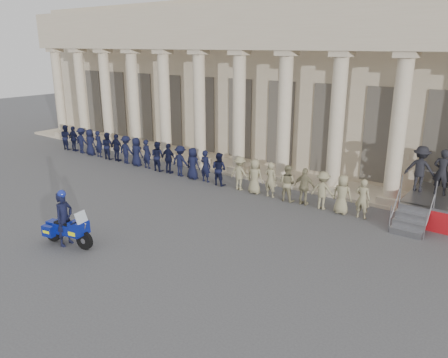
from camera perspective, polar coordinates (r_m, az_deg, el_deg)
ground at (r=16.46m, az=-10.69°, el=-6.54°), size 90.00×90.00×0.00m
building at (r=27.28m, az=12.69°, el=12.52°), size 40.00×12.50×9.00m
officer_rank at (r=22.89m, az=-6.55°, el=2.54°), size 20.24×0.61×1.60m
motorcycle at (r=15.69m, az=-19.69°, el=-6.23°), size 2.04×0.98×1.32m
rider at (r=15.62m, az=-20.14°, el=-4.80°), size 0.57×0.75×1.96m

